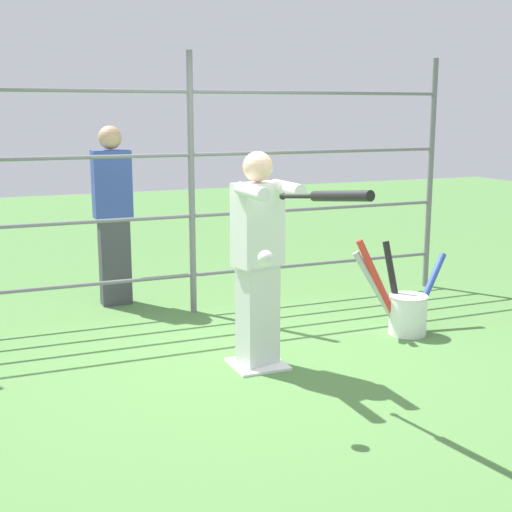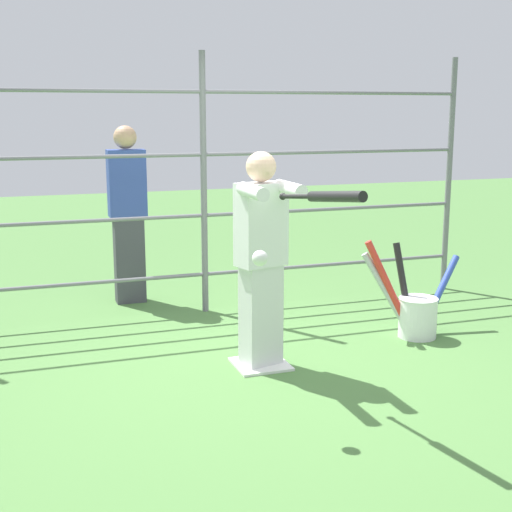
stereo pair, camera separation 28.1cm
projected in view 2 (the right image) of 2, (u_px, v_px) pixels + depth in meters
name	position (u px, v px, depth m)	size (l,w,h in m)	color
ground_plane	(261.00, 365.00, 5.44)	(24.00, 24.00, 0.00)	#4C7A3D
home_plate	(261.00, 364.00, 5.44)	(0.40, 0.40, 0.02)	white
fence_backstop	(204.00, 185.00, 6.67)	(5.43, 0.06, 2.44)	slate
batter	(262.00, 253.00, 5.25)	(0.41, 0.62, 1.62)	silver
baseball_bat_swinging	(329.00, 197.00, 4.27)	(0.18, 0.94, 0.15)	black
softball_in_flight	(260.00, 258.00, 4.28)	(0.10, 0.10, 0.10)	white
bat_bucket	(415.00, 311.00, 6.10)	(1.02, 0.45, 0.84)	white
bystander_behind_fence	(128.00, 212.00, 7.07)	(0.37, 0.23, 1.77)	#3F3F47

